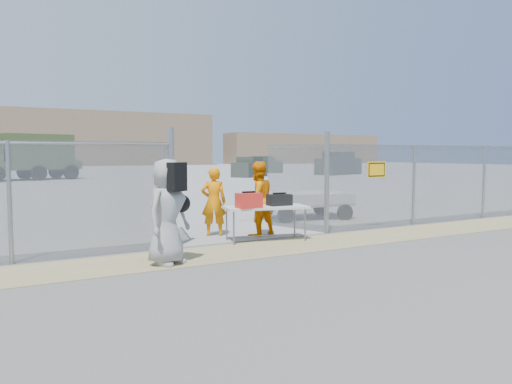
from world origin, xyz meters
TOP-DOWN VIEW (x-y plane):
  - ground at (0.00, 0.00)m, footprint 160.00×160.00m
  - tarmac_inside at (0.00, 42.00)m, footprint 160.00×80.00m
  - dirt_strip at (0.00, 1.00)m, footprint 44.00×1.60m
  - distant_hills at (5.00, 78.00)m, footprint 140.00×6.00m
  - chain_link_fence at (0.00, 2.00)m, footprint 40.00×0.20m
  - folding_table at (0.14, 1.80)m, footprint 1.98×1.15m
  - orange_bag at (-0.37, 1.67)m, footprint 0.52×0.36m
  - black_duffel at (0.48, 1.77)m, footprint 0.54×0.33m
  - security_worker_left at (-0.59, 3.01)m, footprint 0.71×0.60m
  - security_worker_right at (0.31, 2.48)m, footprint 0.94×0.77m
  - visitor at (-2.59, 0.60)m, footprint 1.09×0.98m
  - utility_trailer at (3.15, 4.57)m, footprint 3.74×2.34m
  - military_truck at (-1.89, 33.22)m, footprint 7.65×4.44m
  - parked_vehicle_near at (15.03, 29.47)m, footprint 4.00×3.48m
  - parked_vehicle_mid at (20.29, 36.20)m, footprint 3.83×1.88m
  - parked_vehicle_far at (24.73, 29.59)m, footprint 5.04×3.22m

SIDE VIEW (x-z plane):
  - ground at x=0.00m, z-range 0.00..0.00m
  - tarmac_inside at x=0.00m, z-range 0.00..0.01m
  - dirt_strip at x=0.00m, z-range 0.00..0.01m
  - folding_table at x=0.14m, z-range 0.00..0.79m
  - utility_trailer at x=3.15m, z-range 0.00..0.85m
  - security_worker_left at x=-0.59m, z-range 0.00..1.64m
  - parked_vehicle_near at x=15.03m, z-range 0.00..1.67m
  - parked_vehicle_mid at x=20.29m, z-range 0.00..1.70m
  - security_worker_right at x=0.31m, z-range 0.00..1.78m
  - black_duffel at x=0.48m, z-range 0.79..1.05m
  - visitor at x=-2.59m, z-range 0.00..1.88m
  - orange_bag at x=-0.37m, z-range 0.79..1.11m
  - parked_vehicle_far at x=24.73m, z-range 0.00..2.11m
  - chain_link_fence at x=0.00m, z-range 0.00..2.20m
  - military_truck at x=-1.89m, z-range 0.00..3.44m
  - distant_hills at x=5.00m, z-range 0.00..9.00m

